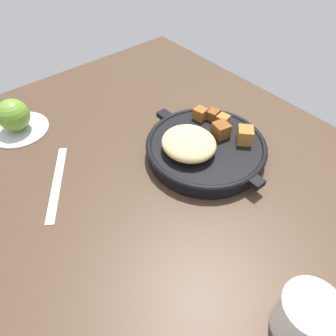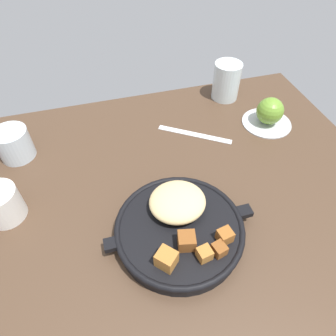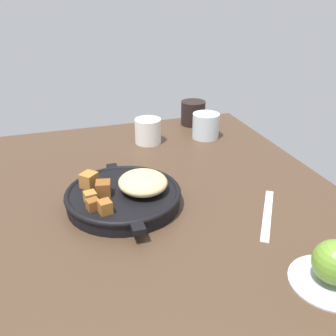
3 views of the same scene
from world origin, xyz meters
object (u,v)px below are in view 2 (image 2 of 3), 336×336
object	(u,v)px
red_apple	(270,111)
butter_knife	(195,134)
water_glass_short	(14,144)
ceramic_mug_white	(2,204)
water_glass_tall	(226,81)
cast_iron_skillet	(180,226)

from	to	relation	value
red_apple	butter_knife	world-z (taller)	red_apple
water_glass_short	ceramic_mug_white	bearing A→B (deg)	-94.26
water_glass_tall	water_glass_short	distance (cm)	58.03
red_apple	water_glass_tall	bearing A→B (deg)	112.47
red_apple	water_glass_short	world-z (taller)	red_apple
water_glass_tall	butter_knife	bearing A→B (deg)	-135.36
butter_knife	water_glass_tall	world-z (taller)	water_glass_tall
water_glass_short	ceramic_mug_white	xyz separation A→B (cm)	(-1.30, -17.45, -0.13)
cast_iron_skillet	butter_knife	world-z (taller)	cast_iron_skillet
cast_iron_skillet	butter_knife	distance (cm)	29.31
water_glass_short	ceramic_mug_white	world-z (taller)	water_glass_short
water_glass_short	butter_knife	bearing A→B (deg)	-5.83
cast_iron_skillet	ceramic_mug_white	bearing A→B (deg)	157.29
water_glass_tall	water_glass_short	xyz separation A→B (cm)	(-57.23, -9.47, -1.55)
cast_iron_skillet	red_apple	bearing A→B (deg)	38.50
cast_iron_skillet	red_apple	world-z (taller)	red_apple
cast_iron_skillet	butter_knife	bearing A→B (deg)	65.28
cast_iron_skillet	water_glass_tall	world-z (taller)	water_glass_tall
cast_iron_skillet	butter_knife	size ratio (longest dim) A/B	1.48
cast_iron_skillet	red_apple	xyz separation A→B (cm)	(32.35, 25.73, 1.57)
water_glass_tall	ceramic_mug_white	distance (cm)	64.44
water_glass_tall	water_glass_short	size ratio (longest dim) A/B	1.32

